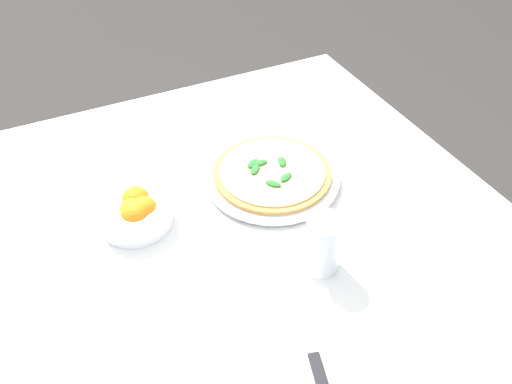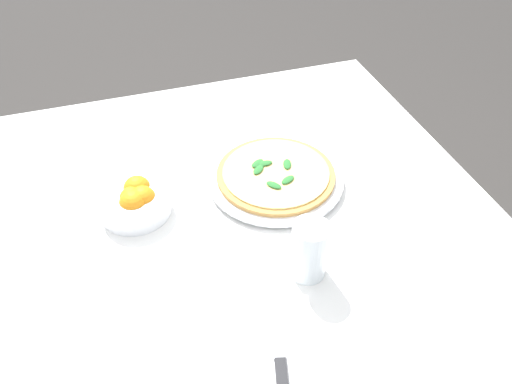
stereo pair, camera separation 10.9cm
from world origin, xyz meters
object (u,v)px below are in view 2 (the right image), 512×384
object	(u,v)px
dinner_knife	(279,352)
citrus_bowl	(136,201)
pizza_plate	(276,178)
napkin_folded	(279,358)
water_glass_far_right	(309,253)
coffee_cup_right_edge	(8,379)
pizza	(276,174)

from	to	relation	value
dinner_knife	citrus_bowl	world-z (taller)	citrus_bowl
pizza_plate	dinner_knife	world-z (taller)	dinner_knife
napkin_folded	dinner_knife	size ratio (longest dim) A/B	1.25
pizza_plate	dinner_knife	xyz separation A→B (m)	(-0.42, 0.14, 0.01)
pizza_plate	napkin_folded	bearing A→B (deg)	161.30
water_glass_far_right	citrus_bowl	size ratio (longest dim) A/B	0.81
dinner_knife	citrus_bowl	size ratio (longest dim) A/B	1.29
pizza_plate	dinner_knife	distance (m)	0.44
water_glass_far_right	pizza_plate	bearing A→B (deg)	-6.32
dinner_knife	coffee_cup_right_edge	bearing A→B (deg)	94.13
pizza_plate	pizza	bearing A→B (deg)	81.65
pizza_plate	water_glass_far_right	distance (m)	0.27
napkin_folded	citrus_bowl	world-z (taller)	citrus_bowl
coffee_cup_right_edge	citrus_bowl	distance (m)	0.42
pizza_plate	napkin_folded	size ratio (longest dim) A/B	1.27
water_glass_far_right	citrus_bowl	world-z (taller)	water_glass_far_right
dinner_knife	citrus_bowl	bearing A→B (deg)	37.33
pizza_plate	citrus_bowl	world-z (taller)	citrus_bowl
pizza_plate	citrus_bowl	distance (m)	0.31
citrus_bowl	dinner_knife	bearing A→B (deg)	-157.89
napkin_folded	water_glass_far_right	bearing A→B (deg)	-23.49
pizza_plate	dinner_knife	size ratio (longest dim) A/B	1.59
water_glass_far_right	napkin_folded	xyz separation A→B (m)	(-0.16, 0.11, -0.04)
pizza	water_glass_far_right	world-z (taller)	water_glass_far_right
napkin_folded	dinner_knife	distance (m)	0.01
pizza	water_glass_far_right	distance (m)	0.27
pizza	citrus_bowl	size ratio (longest dim) A/B	1.78
pizza	water_glass_far_right	bearing A→B (deg)	173.73
water_glass_far_right	pizza	bearing A→B (deg)	-6.27
pizza_plate	water_glass_far_right	xyz separation A→B (m)	(-0.26, 0.03, 0.04)
pizza_plate	napkin_folded	xyz separation A→B (m)	(-0.42, 0.14, -0.00)
pizza	dinner_knife	bearing A→B (deg)	161.31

